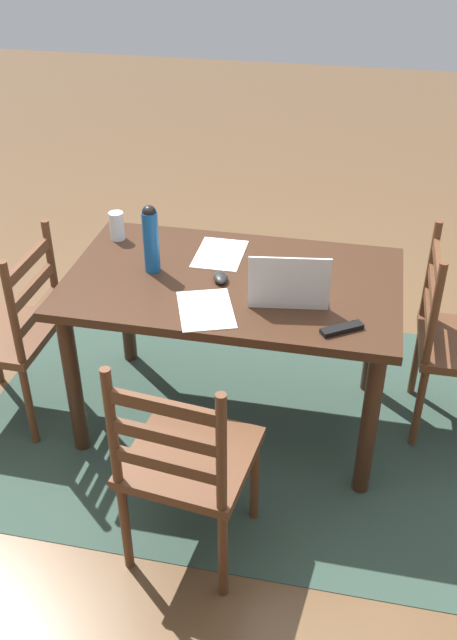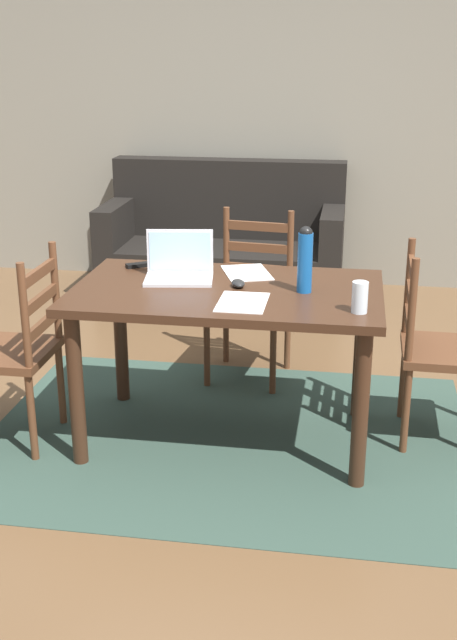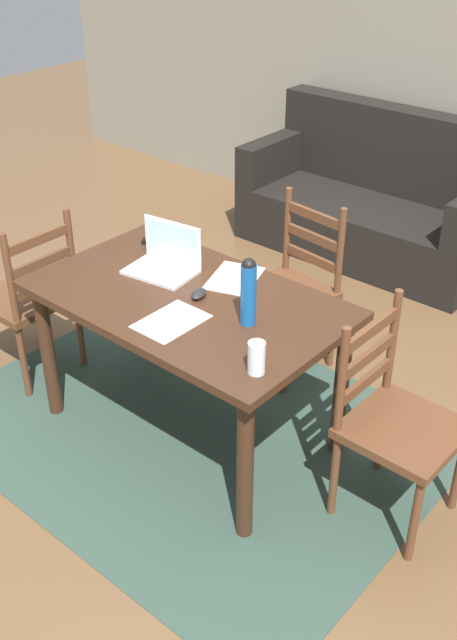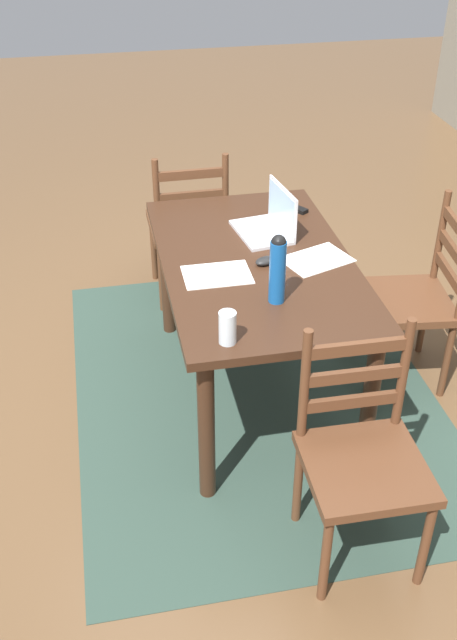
{
  "view_description": "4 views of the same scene",
  "coord_description": "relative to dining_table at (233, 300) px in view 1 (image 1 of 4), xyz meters",
  "views": [
    {
      "loc": [
        -0.51,
        2.54,
        2.27
      ],
      "look_at": [
        0.04,
        -0.09,
        0.5
      ],
      "focal_mm": 39.38,
      "sensor_mm": 36.0,
      "label": 1
    },
    {
      "loc": [
        0.56,
        -3.42,
        1.83
      ],
      "look_at": [
        0.0,
        0.02,
        0.6
      ],
      "focal_mm": 44.1,
      "sensor_mm": 36.0,
      "label": 2
    },
    {
      "loc": [
        2.0,
        -2.05,
        2.4
      ],
      "look_at": [
        0.15,
        0.12,
        0.65
      ],
      "focal_mm": 41.23,
      "sensor_mm": 36.0,
      "label": 3
    },
    {
      "loc": [
        2.83,
        -0.7,
        2.39
      ],
      "look_at": [
        0.06,
        -0.14,
        0.49
      ],
      "focal_mm": 41.11,
      "sensor_mm": 36.0,
      "label": 4
    }
  ],
  "objects": [
    {
      "name": "ground_plane",
      "position": [
        0.0,
        0.0,
        -0.66
      ],
      "size": [
        14.0,
        14.0,
        0.0
      ],
      "primitive_type": "plane",
      "color": "brown"
    },
    {
      "name": "area_rug",
      "position": [
        0.0,
        0.0,
        -0.66
      ],
      "size": [
        2.36,
        1.78,
        0.01
      ],
      "primitive_type": "cube",
      "color": "#2D4238",
      "rests_on": "ground"
    },
    {
      "name": "dining_table",
      "position": [
        0.0,
        0.0,
        0.0
      ],
      "size": [
        1.42,
        0.86,
        0.77
      ],
      "color": "#382114",
      "rests_on": "ground"
    },
    {
      "name": "chair_far_head",
      "position": [
        0.01,
        0.8,
        -0.2
      ],
      "size": [
        0.49,
        0.49,
        0.95
      ],
      "color": "#56331E",
      "rests_on": "ground"
    },
    {
      "name": "chair_right_far",
      "position": [
        1.0,
        0.17,
        -0.2
      ],
      "size": [
        0.45,
        0.45,
        0.95
      ],
      "color": "#56331E",
      "rests_on": "ground"
    },
    {
      "name": "laptop",
      "position": [
        -0.25,
        0.13,
        0.16
      ],
      "size": [
        0.35,
        0.26,
        0.23
      ],
      "color": "silver",
      "rests_on": "dining_table"
    },
    {
      "name": "water_bottle",
      "position": [
        0.35,
        -0.0,
        0.26
      ],
      "size": [
        0.07,
        0.07,
        0.3
      ],
      "color": "#145199",
      "rests_on": "dining_table"
    },
    {
      "name": "drinking_glass",
      "position": [
        0.6,
        -0.26,
        0.17
      ],
      "size": [
        0.07,
        0.07,
        0.13
      ],
      "primitive_type": "cylinder",
      "color": "silver",
      "rests_on": "dining_table"
    },
    {
      "name": "computer_mouse",
      "position": [
        0.05,
        0.03,
        0.12
      ],
      "size": [
        0.09,
        0.11,
        0.03
      ],
      "primitive_type": "ellipsoid",
      "rotation": [
        0.0,
        0.0,
        0.32
      ],
      "color": "black",
      "rests_on": "dining_table"
    },
    {
      "name": "tv_remote",
      "position": [
        -0.48,
        0.3,
        0.12
      ],
      "size": [
        0.17,
        0.13,
        0.02
      ],
      "primitive_type": "cube",
      "rotation": [
        0.0,
        0.0,
        2.17
      ],
      "color": "black",
      "rests_on": "dining_table"
    },
    {
      "name": "paper_stack_left",
      "position": [
        0.1,
        -0.2,
        0.11
      ],
      "size": [
        0.21,
        0.3,
        0.0
      ],
      "primitive_type": "cube",
      "rotation": [
        0.0,
        0.0,
        -0.0
      ],
      "color": "white",
      "rests_on": "dining_table"
    },
    {
      "name": "paper_stack_right",
      "position": [
        0.05,
        0.27,
        0.11
      ],
      "size": [
        0.3,
        0.35,
        0.0
      ],
      "primitive_type": "cube",
      "rotation": [
        0.0,
        0.0,
        0.35
      ],
      "color": "white",
      "rests_on": "dining_table"
    }
  ]
}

